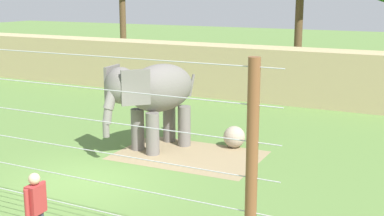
# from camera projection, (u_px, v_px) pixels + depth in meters

# --- Properties ---
(ground_plane) EXTENTS (120.00, 120.00, 0.00)m
(ground_plane) POSITION_uv_depth(u_px,v_px,m) (84.00, 181.00, 13.96)
(ground_plane) COLOR #5B7F3D
(dirt_patch) EXTENTS (4.50, 3.08, 0.01)m
(dirt_patch) POSITION_uv_depth(u_px,v_px,m) (188.00, 155.00, 16.15)
(dirt_patch) COLOR #937F5B
(dirt_patch) RESTS_ON ground
(embankment_wall) EXTENTS (36.00, 1.80, 2.46)m
(embankment_wall) POSITION_uv_depth(u_px,v_px,m) (251.00, 73.00, 24.57)
(embankment_wall) COLOR tan
(embankment_wall) RESTS_ON ground
(elephant) EXTENTS (2.16, 3.63, 2.80)m
(elephant) POSITION_uv_depth(u_px,v_px,m) (154.00, 93.00, 16.37)
(elephant) COLOR slate
(elephant) RESTS_ON ground
(enrichment_ball) EXTENTS (0.71, 0.71, 0.71)m
(enrichment_ball) POSITION_uv_depth(u_px,v_px,m) (234.00, 137.00, 16.90)
(enrichment_ball) COLOR tan
(enrichment_ball) RESTS_ON ground
(cable_fence) EXTENTS (12.51, 0.20, 3.96)m
(cable_fence) POSITION_uv_depth(u_px,v_px,m) (0.00, 133.00, 11.17)
(cable_fence) COLOR brown
(cable_fence) RESTS_ON ground
(zookeeper) EXTENTS (0.24, 0.58, 1.67)m
(zookeeper) POSITION_uv_depth(u_px,v_px,m) (36.00, 211.00, 9.81)
(zookeeper) COLOR #33384C
(zookeeper) RESTS_ON ground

